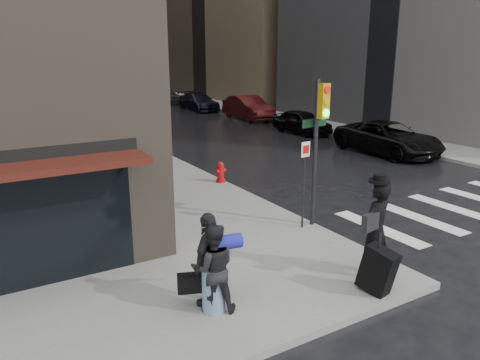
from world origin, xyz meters
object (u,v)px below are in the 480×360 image
object	(u,v)px
parked_car_1	(302,122)
parked_car_3	(198,102)
traffic_light	(318,134)
parked_car_2	(248,108)
man_overcoat	(376,236)
fire_hydrant	(221,173)
man_jeans	(213,268)
parked_car_0	(388,138)
parked_car_4	(165,95)
parked_car_6	(122,85)
parked_car_5	(150,90)
man_greycoat	(210,259)

from	to	relation	value
parked_car_1	parked_car_3	xyz separation A→B (m)	(-0.33, 12.71, 0.01)
traffic_light	parked_car_2	bearing A→B (deg)	55.20
man_overcoat	fire_hydrant	distance (m)	8.00
man_jeans	fire_hydrant	size ratio (longest dim) A/B	2.25
traffic_light	man_jeans	bearing A→B (deg)	-158.68
parked_car_0	parked_car_3	bearing A→B (deg)	91.50
man_jeans	parked_car_3	world-z (taller)	man_jeans
traffic_light	parked_car_4	world-z (taller)	traffic_light
parked_car_6	parked_car_4	bearing A→B (deg)	-84.72
parked_car_1	parked_car_2	size ratio (longest dim) A/B	0.81
parked_car_2	man_jeans	bearing A→B (deg)	-120.21
parked_car_0	parked_car_2	size ratio (longest dim) A/B	1.08
parked_car_1	man_jeans	bearing A→B (deg)	-136.22
parked_car_2	parked_car_3	size ratio (longest dim) A/B	1.04
parked_car_1	parked_car_6	bearing A→B (deg)	87.76
man_jeans	traffic_light	distance (m)	5.14
man_overcoat	parked_car_6	xyz separation A→B (m)	(9.46, 46.78, -0.31)
parked_car_3	man_overcoat	bearing A→B (deg)	-108.57
traffic_light	parked_car_6	size ratio (longest dim) A/B	0.69
fire_hydrant	parked_car_0	distance (m)	9.24
man_overcoat	parked_car_4	distance (m)	35.36
man_overcoat	parked_car_3	bearing A→B (deg)	-120.46
parked_car_1	parked_car_3	world-z (taller)	parked_car_3
parked_car_4	parked_car_5	world-z (taller)	parked_car_4
man_overcoat	parked_car_0	size ratio (longest dim) A/B	0.42
man_greycoat	fire_hydrant	world-z (taller)	man_greycoat
fire_hydrant	parked_car_5	bearing A→B (deg)	73.47
fire_hydrant	parked_car_3	xyz separation A→B (m)	(8.88, 19.77, 0.20)
parked_car_6	parked_car_5	bearing A→B (deg)	-75.84
parked_car_0	parked_car_2	bearing A→B (deg)	88.97
man_greycoat	traffic_light	size ratio (longest dim) A/B	0.46
fire_hydrant	parked_car_5	xyz separation A→B (m)	(9.64, 32.49, 0.22)
man_jeans	traffic_light	xyz separation A→B (m)	(4.27, 2.35, 1.64)
parked_car_3	parked_car_1	bearing A→B (deg)	-87.80
parked_car_0	parked_car_2	xyz separation A→B (m)	(0.35, 12.71, 0.07)
man_greycoat	parked_car_3	world-z (taller)	man_greycoat
parked_car_3	parked_car_6	xyz separation A→B (m)	(-0.25, 19.07, 0.08)
man_overcoat	parked_car_6	world-z (taller)	man_overcoat
parked_car_1	parked_car_5	distance (m)	25.43
man_jeans	parked_car_5	distance (m)	42.16
traffic_light	parked_car_3	bearing A→B (deg)	62.87
fire_hydrant	parked_car_3	bearing A→B (deg)	65.81
man_jeans	parked_car_0	bearing A→B (deg)	-127.51
fire_hydrant	parked_car_6	size ratio (longest dim) A/B	0.13
parked_car_1	parked_car_3	distance (m)	12.72
traffic_light	fire_hydrant	distance (m)	5.42
fire_hydrant	parked_car_4	xyz separation A→B (m)	(8.66, 26.13, 0.23)
traffic_light	parked_car_0	bearing A→B (deg)	24.36
man_overcoat	traffic_light	xyz separation A→B (m)	(0.90, 2.96, 1.54)
man_greycoat	parked_car_1	size ratio (longest dim) A/B	0.45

